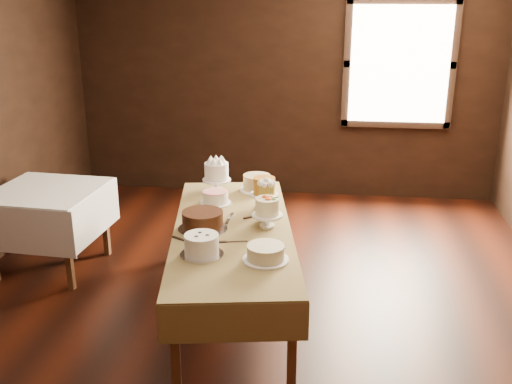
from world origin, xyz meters
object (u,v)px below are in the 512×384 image
Objects in this scene: cake_swirl at (202,246)px; cake_cream at (266,253)px; cake_lattice at (215,198)px; cake_server_a at (237,242)px; cake_server_b at (276,246)px; cake_speckled at (257,183)px; cake_chocolate at (203,221)px; flower_vase at (266,213)px; side_table at (47,199)px; display_table at (233,234)px; cake_server_c at (231,216)px; cake_server_d at (262,215)px; cake_caramel at (264,194)px; cake_flowers at (267,214)px; cake_server_e at (190,243)px; cake_meringue at (217,178)px.

cake_swirl is 0.44m from cake_cream.
cake_lattice reaches higher than cake_server_a.
cake_server_b is at bearing 78.21° from cake_cream.
cake_speckled is 1.42× the size of cake_server_a.
cake_server_b is (0.28, -1.21, -0.06)m from cake_speckled.
cake_speckled is at bearing 81.82° from cake_swirl.
cake_chocolate reaches higher than flower_vase.
side_table reaches higher than cake_server_a.
display_table is 0.25m from cake_server_c.
cake_cream is 1.47× the size of cake_server_d.
cake_caramel is at bearing -75.26° from cake_speckled.
cake_server_b is (0.48, 0.20, -0.07)m from cake_swirl.
cake_swirl is at bearing -104.19° from display_table.
cake_speckled is (1.81, 0.36, 0.10)m from side_table.
cake_swirl reaches higher than cake_server_b.
cake_server_b is at bearing -22.01° from side_table.
cake_flowers is at bearing 13.26° from cake_chocolate.
cake_cream is 0.61m from cake_server_e.
flower_vase is (0.47, -0.34, 0.02)m from cake_lattice.
cake_meringue is 0.65× the size of cake_chocolate.
cake_flowers reaches higher than cake_chocolate.
cake_server_a is (-0.11, -0.72, -0.11)m from cake_caramel.
cake_swirl is 0.85m from cake_server_d.
cake_chocolate is at bearing -165.01° from display_table.
cake_server_d is (-0.16, 0.59, 0.00)m from cake_server_b.
cake_lattice is 1.07× the size of cake_flowers.
side_table is 3.95× the size of cake_server_b.
cake_lattice is 1.11× the size of cake_server_b.
cake_caramel is 0.92× the size of cake_swirl.
cake_chocolate reaches higher than cake_cream.
display_table is at bearing -168.21° from cake_flowers.
cake_server_d is at bearing -50.25° from cake_meringue.
cake_server_d is at bearing 67.94° from cake_swirl.
cake_chocolate is 1.80× the size of cake_server_b.
cake_caramel is 1.02m from cake_swirl.
cake_server_c is (1.68, -0.31, 0.03)m from side_table.
display_table is at bearing -158.74° from cake_server_d.
cake_chocolate reaches higher than cake_server_c.
cake_server_c is at bearing -136.10° from cake_caramel.
cake_server_e is at bearing -105.31° from cake_speckled.
cake_caramel is at bearing 72.00° from cake_swirl.
cake_lattice reaches higher than cake_server_d.
side_table is 2.78× the size of cake_speckled.
cake_speckled is at bearing 66.04° from cake_server_d.
display_table is 9.81× the size of cake_server_d.
cake_chocolate reaches higher than cake_server_a.
cake_cream is (0.54, -1.05, 0.00)m from cake_lattice.
cake_meringue is 0.94× the size of cake_swirl.
cake_meringue is 1.17m from cake_server_e.
side_table is 1.98m from cake_server_a.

